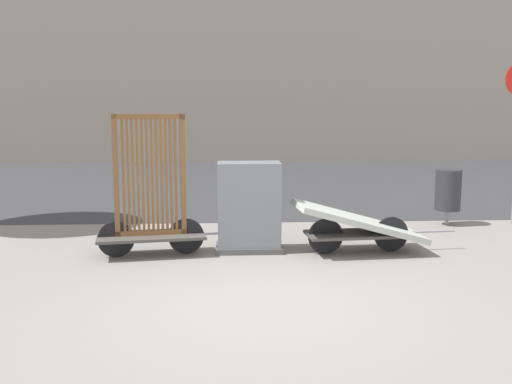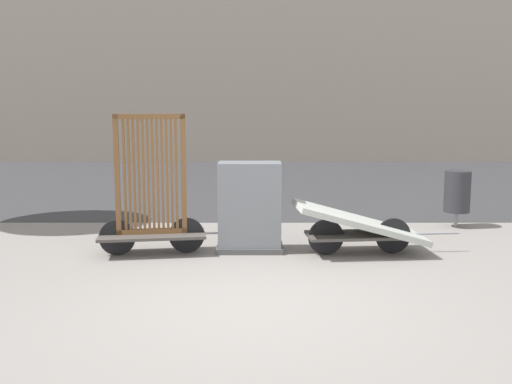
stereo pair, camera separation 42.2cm
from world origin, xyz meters
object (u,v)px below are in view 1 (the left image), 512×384
object	(u,v)px
trash_bin	(448,190)
bike_cart_with_bedframe	(151,205)
bike_cart_with_mattress	(359,225)
utility_cabinet	(249,210)

from	to	relation	value
trash_bin	bike_cart_with_bedframe	bearing A→B (deg)	-159.40
bike_cart_with_mattress	trash_bin	size ratio (longest dim) A/B	2.46
bike_cart_with_mattress	utility_cabinet	distance (m)	1.57
bike_cart_with_bedframe	utility_cabinet	xyz separation A→B (m)	(1.36, 0.19, -0.12)
bike_cart_with_bedframe	utility_cabinet	world-z (taller)	bike_cart_with_bedframe
utility_cabinet	trash_bin	world-z (taller)	utility_cabinet
trash_bin	bike_cart_with_mattress	bearing A→B (deg)	-136.92
bike_cart_with_bedframe	trash_bin	distance (m)	5.19
bike_cart_with_bedframe	trash_bin	xyz separation A→B (m)	(4.86, 1.83, -0.11)
bike_cart_with_mattress	utility_cabinet	size ratio (longest dim) A/B	1.86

